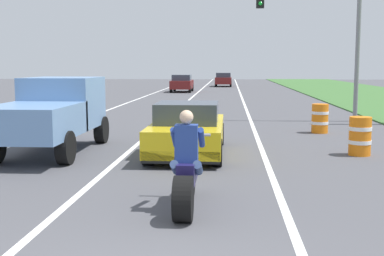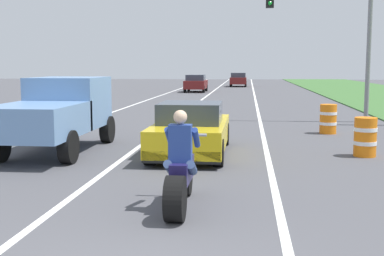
{
  "view_description": "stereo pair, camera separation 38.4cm",
  "coord_description": "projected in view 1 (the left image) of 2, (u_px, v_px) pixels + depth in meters",
  "views": [
    {
      "loc": [
        0.89,
        -4.35,
        2.32
      ],
      "look_at": [
        0.11,
        6.23,
        1.0
      ],
      "focal_mm": 47.37,
      "sensor_mm": 36.0,
      "label": 1
    },
    {
      "loc": [
        1.27,
        -4.32,
        2.32
      ],
      "look_at": [
        0.11,
        6.23,
        1.0
      ],
      "focal_mm": 47.37,
      "sensor_mm": 36.0,
      "label": 2
    }
  ],
  "objects": [
    {
      "name": "lane_stripe_left_solid",
      "position": [
        101.0,
        113.0,
        24.85
      ],
      "size": [
        0.14,
        120.0,
        0.01
      ],
      "primitive_type": "cube",
      "color": "white",
      "rests_on": "ground"
    },
    {
      "name": "lane_stripe_right_solid",
      "position": [
        248.0,
        114.0,
        24.32
      ],
      "size": [
        0.14,
        120.0,
        0.01
      ],
      "primitive_type": "cube",
      "color": "white",
      "rests_on": "ground"
    },
    {
      "name": "lane_stripe_centre_dashed",
      "position": [
        174.0,
        113.0,
        24.59
      ],
      "size": [
        0.14,
        120.0,
        0.01
      ],
      "primitive_type": "cube",
      "color": "white",
      "rests_on": "ground"
    },
    {
      "name": "motorcycle_with_rider",
      "position": [
        187.0,
        174.0,
        8.07
      ],
      "size": [
        0.7,
        2.21,
        1.62
      ],
      "color": "black",
      "rests_on": "ground"
    },
    {
      "name": "sports_car_yellow",
      "position": [
        188.0,
        130.0,
        13.19
      ],
      "size": [
        1.84,
        4.3,
        1.37
      ],
      "color": "yellow",
      "rests_on": "ground"
    },
    {
      "name": "pickup_truck_left_lane_light_blue",
      "position": [
        52.0,
        111.0,
        13.42
      ],
      "size": [
        2.02,
        4.8,
        1.98
      ],
      "color": "#6B93C6",
      "rests_on": "ground"
    },
    {
      "name": "traffic_light_mast_near",
      "position": [
        324.0,
        24.0,
        20.67
      ],
      "size": [
        4.49,
        0.34,
        6.0
      ],
      "color": "gray",
      "rests_on": "ground"
    },
    {
      "name": "construction_barrel_nearest",
      "position": [
        360.0,
        136.0,
        13.06
      ],
      "size": [
        0.58,
        0.58,
        1.0
      ],
      "color": "orange",
      "rests_on": "ground"
    },
    {
      "name": "construction_barrel_mid",
      "position": [
        320.0,
        118.0,
        17.39
      ],
      "size": [
        0.58,
        0.58,
        1.0
      ],
      "color": "orange",
      "rests_on": "ground"
    },
    {
      "name": "distant_car_far_ahead",
      "position": [
        182.0,
        83.0,
        44.09
      ],
      "size": [
        1.8,
        4.0,
        1.5
      ],
      "color": "maroon",
      "rests_on": "ground"
    },
    {
      "name": "distant_car_further_ahead",
      "position": [
        223.0,
        79.0,
        55.41
      ],
      "size": [
        1.8,
        4.0,
        1.5
      ],
      "color": "maroon",
      "rests_on": "ground"
    }
  ]
}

